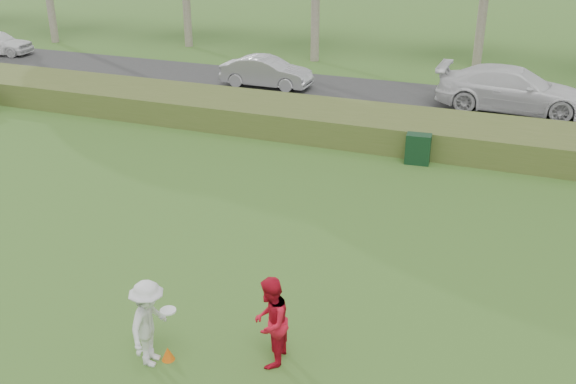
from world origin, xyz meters
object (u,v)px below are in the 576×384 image
at_px(player_white, 149,323).
at_px(player_red, 270,322).
at_px(utility_cabinet, 418,149).
at_px(car_mid, 266,72).
at_px(cone_orange, 168,354).
at_px(car_right, 513,89).

bearing_deg(player_white, player_red, -75.00).
xyz_separation_m(player_white, utility_cabinet, (2.41, 11.20, -0.33)).
height_order(player_red, utility_cabinet, player_red).
distance_m(player_white, car_mid, 18.72).
relative_size(cone_orange, car_right, 0.04).
bearing_deg(utility_cabinet, cone_orange, -106.77).
relative_size(player_white, player_red, 0.97).
bearing_deg(player_white, car_right, -21.02).
bearing_deg(player_red, car_right, 164.26).
height_order(player_red, car_mid, player_red).
distance_m(player_white, cone_orange, 0.73).
height_order(cone_orange, utility_cabinet, utility_cabinet).
relative_size(player_white, cone_orange, 6.36).
bearing_deg(utility_cabinet, car_right, 65.92).
xyz_separation_m(player_white, car_right, (4.69, 18.02, 0.09)).
xyz_separation_m(player_white, car_mid, (-5.53, 17.88, -0.09)).
relative_size(car_mid, car_right, 0.69).
xyz_separation_m(player_red, utility_cabinet, (0.50, 10.45, -0.36)).
distance_m(player_red, car_right, 17.49).
height_order(player_red, cone_orange, player_red).
bearing_deg(car_mid, player_red, -157.40).
bearing_deg(utility_cabinet, player_white, -107.69).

